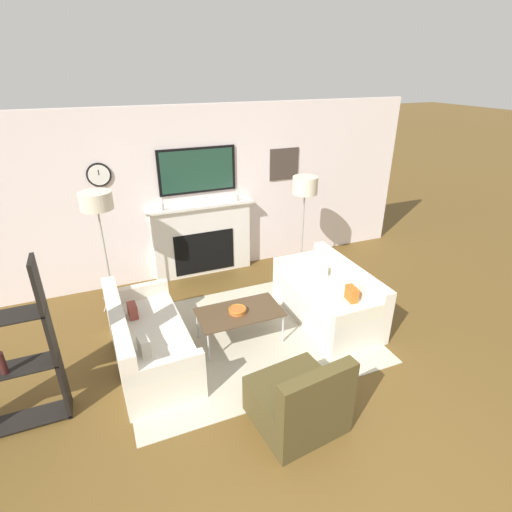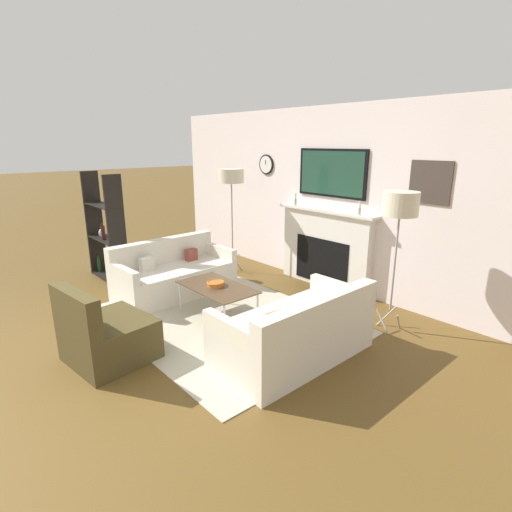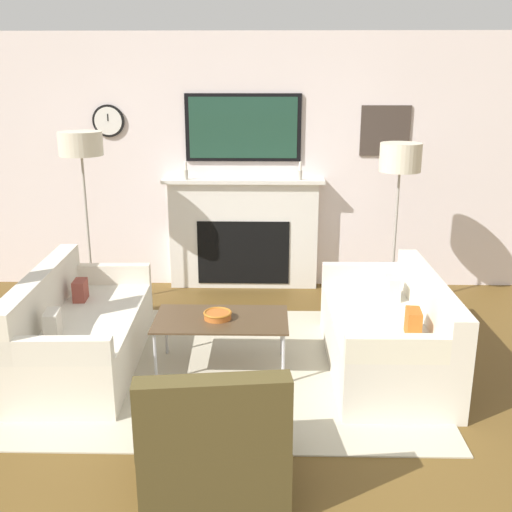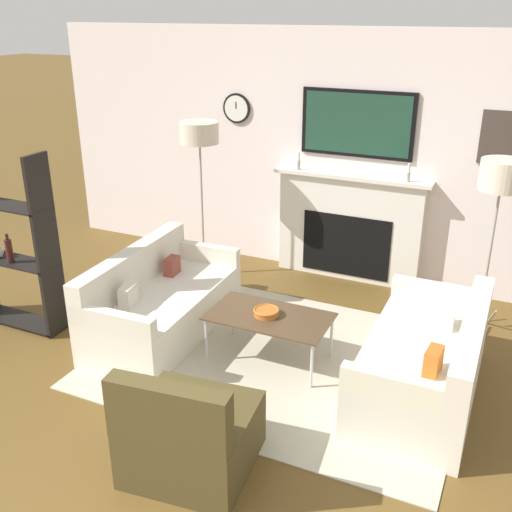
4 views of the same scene
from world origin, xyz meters
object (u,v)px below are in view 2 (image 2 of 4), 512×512
at_px(couch_right, 296,333).
at_px(shelf_unit, 105,231).
at_px(coffee_table, 217,289).
at_px(floor_lamp_right, 400,206).
at_px(couch_left, 174,276).
at_px(floor_lamp_left, 231,178).
at_px(armchair, 106,336).
at_px(decorative_bowl, 216,284).

distance_m(couch_right, shelf_unit, 3.86).
xyz_separation_m(coffee_table, shelf_unit, (-2.48, -0.41, 0.39)).
bearing_deg(floor_lamp_right, couch_left, -154.23).
xyz_separation_m(coffee_table, floor_lamp_left, (-1.42, 1.36, 1.21)).
distance_m(coffee_table, shelf_unit, 2.54).
bearing_deg(couch_left, coffee_table, -1.71).
bearing_deg(armchair, floor_lamp_left, 117.83).
bearing_deg(couch_left, decorative_bowl, -1.87).
relative_size(armchair, floor_lamp_left, 0.49).
distance_m(floor_lamp_right, shelf_unit, 4.52).
height_order(coffee_table, floor_lamp_left, floor_lamp_left).
bearing_deg(decorative_bowl, armchair, -86.30).
distance_m(armchair, shelf_unit, 2.80).
height_order(couch_left, coffee_table, couch_left).
height_order(couch_right, shelf_unit, shelf_unit).
xyz_separation_m(floor_lamp_right, shelf_unit, (-4.09, -1.77, -0.70)).
bearing_deg(coffee_table, decorative_bowl, -175.10).
height_order(decorative_bowl, floor_lamp_left, floor_lamp_left).
xyz_separation_m(couch_left, floor_lamp_left, (-0.28, 1.33, 1.33)).
xyz_separation_m(couch_left, armchair, (1.21, -1.49, -0.01)).
xyz_separation_m(couch_right, shelf_unit, (-3.80, -0.44, 0.51)).
height_order(armchair, shelf_unit, shelf_unit).
xyz_separation_m(couch_left, coffee_table, (1.14, -0.03, 0.13)).
bearing_deg(shelf_unit, floor_lamp_left, 59.15).
bearing_deg(floor_lamp_left, coffee_table, -43.80).
bearing_deg(shelf_unit, decorative_bowl, 9.41).
bearing_deg(floor_lamp_left, shelf_unit, -120.85).
relative_size(couch_left, couch_right, 1.04).
bearing_deg(floor_lamp_left, couch_left, -78.11).
bearing_deg(couch_left, floor_lamp_right, 25.77).
relative_size(decorative_bowl, shelf_unit, 0.13).
height_order(couch_right, decorative_bowl, couch_right).
distance_m(floor_lamp_left, floor_lamp_right, 3.04).
xyz_separation_m(coffee_table, decorative_bowl, (-0.03, -0.00, 0.06)).
distance_m(couch_right, armchair, 1.95).
distance_m(coffee_table, decorative_bowl, 0.07).
bearing_deg(coffee_table, couch_left, 178.29).
bearing_deg(coffee_table, shelf_unit, -170.64).
bearing_deg(couch_right, coffee_table, -178.43).
distance_m(couch_right, coffee_table, 1.33).
distance_m(armchair, decorative_bowl, 1.47).
distance_m(coffee_table, floor_lamp_left, 2.31).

